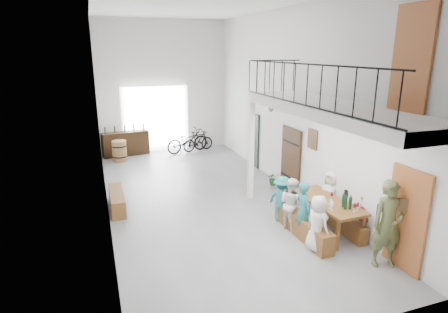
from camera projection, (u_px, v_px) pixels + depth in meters
name	position (u px, v px, depth m)	size (l,w,h in m)	color
floor	(204.00, 198.00, 11.19)	(12.00, 12.00, 0.00)	slate
room_walls	(202.00, 77.00, 10.22)	(12.00, 12.00, 12.00)	silver
gateway_portal	(156.00, 119.00, 16.07)	(2.80, 0.08, 2.80)	white
right_wall_decor	(321.00, 149.00, 9.88)	(0.07, 8.28, 5.07)	brown
balcony	(329.00, 111.00, 8.17)	(1.52, 5.62, 4.00)	white
tasting_table	(327.00, 204.00, 8.97)	(0.92, 2.05, 0.79)	brown
bench_inner	(302.00, 226.00, 8.83)	(0.34, 2.13, 0.49)	brown
bench_wall	(340.00, 221.00, 9.18)	(0.24, 1.84, 0.42)	brown
tableware	(344.00, 203.00, 8.47)	(0.60, 0.82, 0.35)	black
side_bench	(117.00, 200.00, 10.39)	(0.37, 1.68, 0.47)	brown
oak_barrel	(120.00, 151.00, 14.76)	(0.57, 0.57, 0.83)	olive
serving_counter	(126.00, 143.00, 15.63)	(1.89, 0.53, 1.00)	#352311
counter_bottles	(125.00, 128.00, 15.45)	(1.63, 0.31, 0.28)	black
guest_left_a	(317.00, 223.00, 8.10)	(0.62, 0.40, 1.27)	silver
guest_left_b	(303.00, 210.00, 8.65)	(0.50, 0.33, 1.37)	#226C71
guest_left_c	(291.00, 204.00, 9.10)	(0.64, 0.49, 1.31)	silver
guest_left_d	(282.00, 199.00, 9.48)	(0.79, 0.45, 1.22)	#226C71
guest_right_a	(362.00, 216.00, 8.74)	(0.61, 0.26, 1.05)	#A0321B
guest_right_b	(347.00, 207.00, 9.25)	(0.94, 0.30, 1.01)	black
guest_right_c	(330.00, 195.00, 9.70)	(0.62, 0.40, 1.27)	silver
host_standing	(388.00, 224.00, 7.44)	(0.67, 0.44, 1.83)	#505831
potted_plant	(274.00, 179.00, 12.19)	(0.40, 0.34, 0.44)	#18431D
bicycle_near	(187.00, 141.00, 16.07)	(0.68, 1.94, 1.02)	black
bicycle_far	(198.00, 141.00, 16.30)	(0.41, 1.47, 0.88)	black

